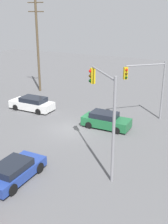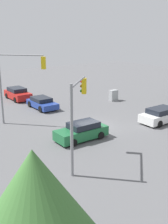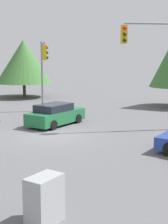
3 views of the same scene
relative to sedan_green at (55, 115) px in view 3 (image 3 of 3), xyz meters
name	(u,v)px [view 3 (image 3 of 3)]	position (x,y,z in m)	size (l,w,h in m)	color
ground_plane	(51,136)	(2.54, 1.68, -0.68)	(80.00, 80.00, 0.00)	#5B5B5E
sedan_green	(55,115)	(0.00, 0.00, 0.00)	(4.22, 1.86, 1.41)	#1E6638
traffic_signal_main	(43,64)	(-2.61, -3.20, 3.16)	(3.11, 2.97, 5.54)	gray
traffic_signal_cross	(164,55)	(-2.43, 6.28, 3.82)	(3.12, 3.34, 6.53)	gray
electrical_cabinet	(44,200)	(10.53, 8.05, -0.02)	(1.00, 0.63, 1.31)	#9EA0A3
tree_left	(24,62)	(-9.95, -12.25, 3.16)	(5.98, 5.98, 6.12)	#4C3823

